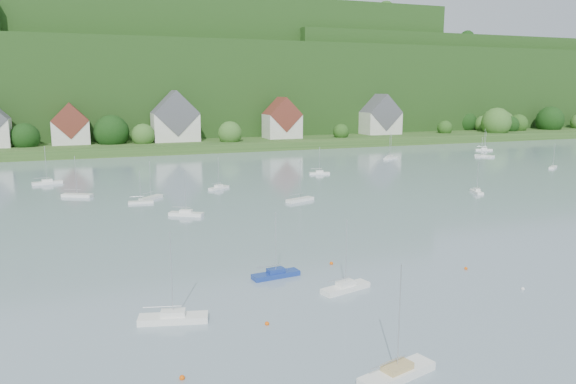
{
  "coord_description": "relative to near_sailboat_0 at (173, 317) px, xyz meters",
  "views": [
    {
      "loc": [
        -27.24,
        -11.51,
        21.25
      ],
      "look_at": [
        5.46,
        75.0,
        4.0
      ],
      "focal_mm": 34.36,
      "sensor_mm": 36.0,
      "label": 1
    }
  ],
  "objects": [
    {
      "name": "forested_ridge",
      "position": [
        20.62,
        231.35,
        22.44
      ],
      "size": [
        620.0,
        181.22,
        69.89
      ],
      "color": "#143B13",
      "rests_on": "ground"
    },
    {
      "name": "near_sailboat_2",
      "position": [
        14.03,
        -16.12,
        0.01
      ],
      "size": [
        6.83,
        3.53,
        8.88
      ],
      "rotation": [
        0.0,
        0.0,
        0.27
      ],
      "color": "white",
      "rests_on": "ground"
    },
    {
      "name": "far_sailboat_cluster",
      "position": [
        33.75,
        76.32,
        -0.08
      ],
      "size": [
        193.46,
        69.79,
        8.71
      ],
      "color": "white",
      "rests_on": "ground"
    },
    {
      "name": "mooring_buoy_5",
      "position": [
        7.94,
        -3.7,
        -0.45
      ],
      "size": [
        0.41,
        0.41,
        0.41
      ],
      "primitive_type": "sphere",
      "color": "#F65A08",
      "rests_on": "ground"
    },
    {
      "name": "mooring_buoy_2",
      "position": [
        35.33,
        2.88,
        -0.45
      ],
      "size": [
        0.4,
        0.4,
        0.4
      ],
      "primitive_type": "sphere",
      "color": "#F65A08",
      "rests_on": "ground"
    },
    {
      "name": "mooring_buoy_1",
      "position": [
        36.6,
        -4.95,
        -0.45
      ],
      "size": [
        0.38,
        0.38,
        0.38
      ],
      "primitive_type": "sphere",
      "color": "white",
      "rests_on": "ground"
    },
    {
      "name": "near_sailboat_0",
      "position": [
        0.0,
        0.0,
        0.0
      ],
      "size": [
        6.62,
        3.28,
        8.6
      ],
      "rotation": [
        0.0,
        0.0,
        -0.25
      ],
      "color": "white",
      "rests_on": "ground"
    },
    {
      "name": "village_building_2",
      "position": [
        25.22,
        150.79,
        9.82
      ],
      "size": [
        16.0,
        11.44,
        18.0
      ],
      "color": "beige",
      "rests_on": "far_shore_strip"
    },
    {
      "name": "near_sailboat_1",
      "position": [
        13.04,
        8.31,
        -0.03
      ],
      "size": [
        5.77,
        2.24,
        7.59
      ],
      "rotation": [
        0.0,
        0.0,
        0.12
      ],
      "color": "navy",
      "rests_on": "ground"
    },
    {
      "name": "village_building_3",
      "position": [
        65.22,
        148.79,
        8.98
      ],
      "size": [
        13.0,
        10.4,
        15.5
      ],
      "color": "beige",
      "rests_on": "far_shore_strip"
    },
    {
      "name": "mooring_buoy_3",
      "position": [
        21.04,
        10.36,
        -0.45
      ],
      "size": [
        0.44,
        0.44,
        0.44
      ],
      "primitive_type": "sphere",
      "color": "#F65A08",
      "rests_on": "ground"
    },
    {
      "name": "village_building_1",
      "position": [
        -9.78,
        151.79,
        8.3
      ],
      "size": [
        12.0,
        9.36,
        14.0
      ],
      "color": "beige",
      "rests_on": "far_shore_strip"
    },
    {
      "name": "village_building_4",
      "position": [
        110.22,
        152.79,
        9.14
      ],
      "size": [
        15.0,
        10.4,
        16.5
      ],
      "color": "beige",
      "rests_on": "far_shore_strip"
    },
    {
      "name": "near_sailboat_3",
      "position": [
        18.6,
        1.6,
        -0.02
      ],
      "size": [
        5.99,
        3.02,
        7.79
      ],
      "rotation": [
        0.0,
        0.0,
        0.26
      ],
      "color": "white",
      "rests_on": "ground"
    },
    {
      "name": "far_shore_strip",
      "position": [
        20.22,
        162.79,
        1.05
      ],
      "size": [
        600.0,
        60.0,
        3.0
      ],
      "primitive_type": "cube",
      "color": "#2A4F1D",
      "rests_on": "ground"
    },
    {
      "name": "mooring_buoy_0",
      "position": [
        -1.06,
        -10.62,
        -0.45
      ],
      "size": [
        0.43,
        0.43,
        0.43
      ],
      "primitive_type": "sphere",
      "color": "#F65A08",
      "rests_on": "ground"
    }
  ]
}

